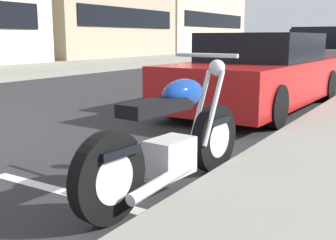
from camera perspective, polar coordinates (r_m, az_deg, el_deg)
The scene contains 6 objects.
sidewalk_far_curb at distance 19.17m, azimuth -9.85°, elevation 7.45°, with size 120.00×5.00×0.14m, color gray.
parking_stall_stripe at distance 3.43m, azimuth -10.70°, elevation -10.41°, with size 0.12×2.20×0.01m, color silver.
parked_motorcycle at distance 3.38m, azimuth 0.57°, elevation -2.91°, with size 2.05×0.62×1.12m.
parked_car_across_street at distance 7.68m, azimuth 12.48°, elevation 6.19°, with size 4.66×1.95×1.33m.
parked_car_behind_motorcycle at distance 12.80m, azimuth 21.11°, elevation 7.98°, with size 4.14×1.93×1.53m.
crossing_truck at distance 34.49m, azimuth 19.32°, elevation 9.92°, with size 2.19×5.19×1.89m.
Camera 1 is at (-2.33, -5.88, 1.25)m, focal length 44.83 mm.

